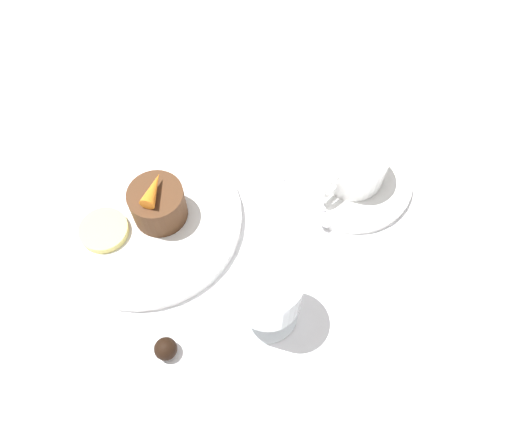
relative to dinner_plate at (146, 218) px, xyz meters
The scene contains 11 objects.
ground_plane 0.04m from the dinner_plate, 81.24° to the left, with size 3.00×3.00×0.00m, color white.
dinner_plate is the anchor object (origin of this frame).
saucer 0.26m from the dinner_plate, 147.94° to the left, with size 0.16×0.16×0.01m.
coffee_cup 0.26m from the dinner_plate, 148.02° to the left, with size 0.10×0.08×0.05m.
spoon 0.22m from the dinner_plate, 142.33° to the left, with size 0.08×0.09×0.00m.
wine_glass 0.20m from the dinner_plate, 96.05° to the left, with size 0.07×0.07×0.10m.
fork 0.17m from the dinner_plate, behind, with size 0.03×0.20×0.01m.
dessert_cake 0.03m from the dinner_plate, 143.31° to the left, with size 0.07×0.07×0.05m.
carrot_garnish 0.06m from the dinner_plate, 143.31° to the left, with size 0.05×0.04×0.02m.
pineapple_slice 0.05m from the dinner_plate, 19.32° to the right, with size 0.06×0.06×0.01m.
chocolate_truffle 0.17m from the dinner_plate, 58.31° to the left, with size 0.02×0.02×0.02m.
Camera 1 is at (0.11, 0.27, 0.54)m, focal length 35.00 mm.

